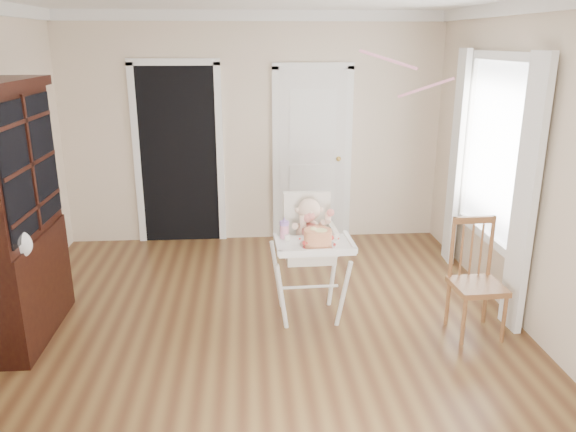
{
  "coord_description": "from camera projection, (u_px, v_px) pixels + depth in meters",
  "views": [
    {
      "loc": [
        -0.09,
        -4.19,
        2.37
      ],
      "look_at": [
        0.24,
        0.24,
        0.98
      ],
      "focal_mm": 35.0,
      "sensor_mm": 36.0,
      "label": 1
    }
  ],
  "objects": [
    {
      "name": "floor",
      "position": [
        262.0,
        336.0,
        4.7
      ],
      "size": [
        5.0,
        5.0,
        0.0
      ],
      "primitive_type": "plane",
      "color": "#50311B",
      "rests_on": "ground"
    },
    {
      "name": "wall_back",
      "position": [
        254.0,
        130.0,
        6.68
      ],
      "size": [
        4.5,
        0.0,
        4.5
      ],
      "primitive_type": "plane",
      "rotation": [
        1.57,
        0.0,
        0.0
      ],
      "color": "beige",
      "rests_on": "floor"
    },
    {
      "name": "wall_right",
      "position": [
        542.0,
        175.0,
        4.46
      ],
      "size": [
        0.0,
        5.0,
        5.0
      ],
      "primitive_type": "plane",
      "rotation": [
        1.57,
        0.0,
        -1.57
      ],
      "color": "beige",
      "rests_on": "floor"
    },
    {
      "name": "crown_molding",
      "position": [
        256.0,
        0.0,
        3.91
      ],
      "size": [
        4.5,
        5.0,
        0.12
      ],
      "primitive_type": null,
      "color": "white",
      "rests_on": "ceiling"
    },
    {
      "name": "doorway",
      "position": [
        179.0,
        152.0,
        6.67
      ],
      "size": [
        1.06,
        0.05,
        2.22
      ],
      "color": "black",
      "rests_on": "wall_back"
    },
    {
      "name": "closet_door",
      "position": [
        312.0,
        157.0,
        6.8
      ],
      "size": [
        0.96,
        0.09,
        2.13
      ],
      "color": "white",
      "rests_on": "wall_back"
    },
    {
      "name": "window_right",
      "position": [
        490.0,
        162.0,
        5.24
      ],
      "size": [
        0.13,
        1.84,
        2.3
      ],
      "color": "white",
      "rests_on": "wall_right"
    },
    {
      "name": "high_chair",
      "position": [
        309.0,
        243.0,
        4.84
      ],
      "size": [
        0.67,
        0.82,
        1.13
      ],
      "rotation": [
        0.0,
        0.0,
        0.03
      ],
      "color": "white",
      "rests_on": "floor"
    },
    {
      "name": "baby",
      "position": [
        309.0,
        226.0,
        4.83
      ],
      "size": [
        0.32,
        0.24,
        0.47
      ],
      "rotation": [
        0.0,
        0.0,
        0.03
      ],
      "color": "beige",
      "rests_on": "high_chair"
    },
    {
      "name": "cake",
      "position": [
        318.0,
        238.0,
        4.52
      ],
      "size": [
        0.29,
        0.29,
        0.14
      ],
      "color": "silver",
      "rests_on": "high_chair"
    },
    {
      "name": "sippy_cup",
      "position": [
        284.0,
        229.0,
        4.68
      ],
      "size": [
        0.08,
        0.08,
        0.19
      ],
      "rotation": [
        0.0,
        0.0,
        0.03
      ],
      "color": "pink",
      "rests_on": "high_chair"
    },
    {
      "name": "china_cabinet",
      "position": [
        8.0,
        215.0,
        4.43
      ],
      "size": [
        0.55,
        1.24,
        2.09
      ],
      "color": "black",
      "rests_on": "floor"
    },
    {
      "name": "dining_chair",
      "position": [
        476.0,
        282.0,
        4.66
      ],
      "size": [
        0.41,
        0.41,
        0.98
      ],
      "rotation": [
        0.0,
        0.0,
        0.04
      ],
      "color": "brown",
      "rests_on": "floor"
    },
    {
      "name": "streamer",
      "position": [
        388.0,
        60.0,
        4.35
      ],
      "size": [
        0.41,
        0.31,
        0.15
      ],
      "primitive_type": null,
      "rotation": [
        0.26,
        0.0,
        0.93
      ],
      "color": "pink",
      "rests_on": "ceiling"
    }
  ]
}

